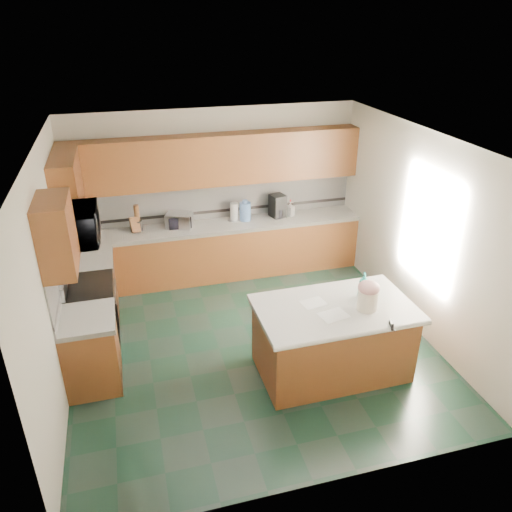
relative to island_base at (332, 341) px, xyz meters
name	(u,v)px	position (x,y,z in m)	size (l,w,h in m)	color
floor	(252,343)	(-0.80, 0.78, -0.43)	(4.60, 4.60, 0.00)	black
ceiling	(251,143)	(-0.80, 0.78, 2.27)	(4.60, 4.60, 0.00)	white
wall_back	(215,192)	(-0.80, 3.10, 0.92)	(4.60, 0.04, 2.70)	silver
wall_front	(324,373)	(-0.80, -1.54, 0.92)	(4.60, 0.04, 2.70)	silver
wall_left	(50,277)	(-3.12, 0.78, 0.92)	(0.04, 4.60, 2.70)	silver
wall_right	(420,233)	(1.52, 0.78, 0.92)	(0.04, 4.60, 2.70)	silver
back_base_cab	(221,252)	(-0.80, 2.78, 0.00)	(4.60, 0.60, 0.86)	#472212
back_countertop	(220,226)	(-0.80, 2.78, 0.46)	(4.60, 0.64, 0.06)	silver
back_upper_cab	(216,160)	(-0.80, 2.91, 1.51)	(4.60, 0.33, 0.78)	#472212
back_backsplash	(216,200)	(-0.80, 3.06, 0.81)	(4.60, 0.02, 0.63)	silver
back_accent_band	(216,211)	(-0.80, 3.06, 0.61)	(4.60, 0.01, 0.05)	black
left_base_cab_rear	(94,289)	(-2.80, 2.07, 0.00)	(0.60, 0.82, 0.86)	#472212
left_counter_rear	(89,260)	(-2.80, 2.07, 0.46)	(0.64, 0.82, 0.06)	silver
left_base_cab_front	(92,352)	(-2.80, 0.54, 0.00)	(0.60, 0.72, 0.86)	#472212
left_counter_front	(86,319)	(-2.80, 0.54, 0.46)	(0.64, 0.72, 0.06)	silver
left_backsplash	(59,264)	(-3.08, 1.33, 0.81)	(0.02, 2.30, 0.63)	silver
left_accent_band	(62,278)	(-3.08, 1.33, 0.61)	(0.01, 2.30, 0.05)	black
left_upper_cab_rear	(67,185)	(-2.93, 2.20, 1.51)	(0.33, 1.09, 0.78)	#472212
left_upper_cab_front	(56,235)	(-2.93, 0.54, 1.51)	(0.33, 0.72, 0.78)	#472212
range_body	(93,318)	(-2.80, 1.28, 0.01)	(0.60, 0.76, 0.88)	#B7B7BC
range_oven_door	(116,317)	(-2.51, 1.28, -0.03)	(0.02, 0.68, 0.55)	black
range_cooktop	(87,287)	(-2.80, 1.28, 0.47)	(0.62, 0.78, 0.04)	black
range_handle	(115,292)	(-2.48, 1.28, 0.35)	(0.02, 0.02, 0.66)	#B7B7BC
range_backguard	(64,281)	(-3.06, 1.28, 0.59)	(0.06, 0.76, 0.18)	#B7B7BC
microwave	(77,225)	(-2.80, 1.28, 1.30)	(0.73, 0.50, 0.41)	#B7B7BC
island_base	(332,341)	(0.00, 0.00, 0.00)	(1.74, 0.99, 0.86)	#472212
island_top	(335,309)	(0.00, 0.00, 0.46)	(1.84, 1.09, 0.06)	silver
island_bullnose	(355,335)	(0.00, -0.55, 0.46)	(0.06, 0.06, 1.84)	silver
treat_jar	(367,300)	(0.33, -0.14, 0.61)	(0.23, 0.23, 0.24)	#F6E6CB
treat_jar_lid	(369,288)	(0.33, -0.14, 0.77)	(0.25, 0.25, 0.16)	#CA8B8B
treat_jar_knob	(369,284)	(0.33, -0.14, 0.82)	(0.03, 0.03, 0.08)	tan
treat_jar_knob_end_l	(366,284)	(0.29, -0.14, 0.82)	(0.04, 0.04, 0.04)	tan
treat_jar_knob_end_r	(373,283)	(0.37, -0.14, 0.82)	(0.04, 0.04, 0.04)	tan
soap_bottle_island	(364,285)	(0.40, 0.11, 0.65)	(0.12, 0.13, 0.32)	teal
paper_sheet_a	(334,315)	(-0.09, -0.17, 0.49)	(0.31, 0.24, 0.00)	white
paper_sheet_b	(313,303)	(-0.22, 0.14, 0.49)	(0.28, 0.21, 0.00)	white
clamp_body	(391,325)	(0.43, -0.53, 0.50)	(0.03, 0.10, 0.09)	black
clamp_handle	(394,329)	(0.43, -0.58, 0.48)	(0.02, 0.02, 0.07)	black
knife_block	(135,225)	(-2.12, 2.83, 0.61)	(0.13, 0.11, 0.24)	#472814
utensil_crock	(138,226)	(-2.07, 2.86, 0.58)	(0.14, 0.14, 0.17)	black
utensil_bundle	(137,213)	(-2.07, 2.86, 0.79)	(0.08, 0.08, 0.25)	#472814
toaster_oven	(179,220)	(-1.44, 2.83, 0.60)	(0.39, 0.27, 0.23)	#B7B7BC
toaster_oven_door	(180,223)	(-1.44, 2.70, 0.60)	(0.35, 0.01, 0.19)	black
paper_towel	(234,212)	(-0.53, 2.88, 0.64)	(0.13, 0.13, 0.30)	white
paper_towel_base	(234,220)	(-0.53, 2.88, 0.50)	(0.20, 0.20, 0.01)	#B7B7BC
water_jug	(245,211)	(-0.36, 2.84, 0.64)	(0.18, 0.18, 0.30)	#608ED6
water_jug_neck	(245,201)	(-0.36, 2.84, 0.81)	(0.09, 0.09, 0.04)	#608ED6
coffee_maker	(278,206)	(0.20, 2.86, 0.68)	(0.22, 0.24, 0.37)	black
coffee_carafe	(278,213)	(0.20, 2.80, 0.57)	(0.15, 0.15, 0.15)	black
soap_bottle_back	(290,209)	(0.41, 2.83, 0.62)	(0.11, 0.12, 0.25)	white
soap_back_cap	(290,201)	(0.41, 2.83, 0.76)	(0.02, 0.02, 0.03)	red
window_light_proxy	(428,228)	(1.49, 0.58, 1.07)	(0.02, 1.40, 1.10)	white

